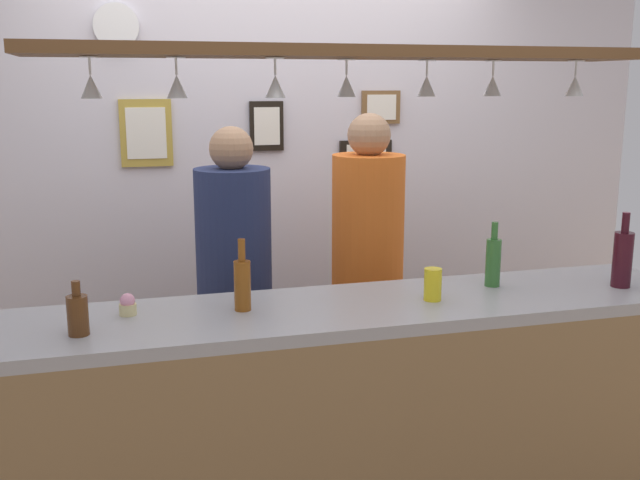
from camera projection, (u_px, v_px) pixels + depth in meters
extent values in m
cube|color=silver|center=(271.00, 183.00, 4.02)|extent=(4.40, 0.06, 2.60)
cube|color=#99999E|center=(352.00, 310.00, 2.71)|extent=(2.70, 0.55, 0.04)
cube|color=olive|center=(374.00, 473.00, 2.58)|extent=(2.65, 0.04, 1.00)
cube|color=brown|center=(351.00, 52.00, 2.57)|extent=(2.20, 0.36, 0.04)
cylinder|color=silver|center=(89.00, 57.00, 2.35)|extent=(0.06, 0.06, 0.00)
cylinder|color=silver|center=(90.00, 66.00, 2.36)|extent=(0.01, 0.01, 0.06)
cone|color=silver|center=(91.00, 87.00, 2.37)|extent=(0.07, 0.07, 0.08)
cylinder|color=silver|center=(176.00, 58.00, 2.39)|extent=(0.06, 0.06, 0.00)
cylinder|color=silver|center=(176.00, 66.00, 2.40)|extent=(0.01, 0.01, 0.06)
cone|color=silver|center=(177.00, 87.00, 2.41)|extent=(0.07, 0.07, 0.08)
cylinder|color=silver|center=(275.00, 58.00, 2.44)|extent=(0.06, 0.06, 0.00)
cylinder|color=silver|center=(275.00, 67.00, 2.45)|extent=(0.01, 0.01, 0.06)
cone|color=silver|center=(275.00, 86.00, 2.46)|extent=(0.07, 0.07, 0.08)
cylinder|color=silver|center=(348.00, 60.00, 2.61)|extent=(0.06, 0.06, 0.00)
cylinder|color=silver|center=(348.00, 68.00, 2.62)|extent=(0.01, 0.01, 0.06)
cone|color=silver|center=(347.00, 86.00, 2.63)|extent=(0.07, 0.07, 0.08)
cylinder|color=silver|center=(427.00, 60.00, 2.69)|extent=(0.06, 0.06, 0.00)
cylinder|color=silver|center=(427.00, 68.00, 2.70)|extent=(0.01, 0.01, 0.06)
cone|color=silver|center=(426.00, 86.00, 2.71)|extent=(0.07, 0.07, 0.08)
cylinder|color=silver|center=(494.00, 61.00, 2.76)|extent=(0.06, 0.06, 0.00)
cylinder|color=silver|center=(493.00, 68.00, 2.77)|extent=(0.01, 0.01, 0.06)
cone|color=silver|center=(492.00, 86.00, 2.78)|extent=(0.07, 0.07, 0.08)
cylinder|color=silver|center=(576.00, 61.00, 2.77)|extent=(0.06, 0.06, 0.00)
cylinder|color=silver|center=(576.00, 68.00, 2.77)|extent=(0.01, 0.01, 0.06)
cone|color=silver|center=(575.00, 86.00, 2.79)|extent=(0.07, 0.07, 0.08)
cube|color=#2D334C|center=(237.00, 397.00, 3.46)|extent=(0.17, 0.18, 0.79)
cylinder|color=navy|center=(234.00, 244.00, 3.31)|extent=(0.34, 0.34, 0.68)
sphere|color=#9E7556|center=(231.00, 148.00, 3.22)|extent=(0.19, 0.19, 0.19)
cube|color=#2D334C|center=(366.00, 380.00, 3.63)|extent=(0.17, 0.18, 0.81)
cylinder|color=orange|center=(368.00, 229.00, 3.47)|extent=(0.34, 0.34, 0.70)
sphere|color=#9E7556|center=(369.00, 135.00, 3.37)|extent=(0.20, 0.20, 0.20)
cylinder|color=brown|center=(242.00, 286.00, 2.62)|extent=(0.06, 0.06, 0.18)
cylinder|color=brown|center=(242.00, 250.00, 2.59)|extent=(0.03, 0.03, 0.08)
cylinder|color=#512D14|center=(78.00, 316.00, 2.36)|extent=(0.07, 0.07, 0.13)
cylinder|color=#512D14|center=(76.00, 289.00, 2.35)|extent=(0.03, 0.03, 0.05)
cylinder|color=#336B2D|center=(493.00, 263.00, 2.93)|extent=(0.06, 0.06, 0.19)
cylinder|color=#336B2D|center=(495.00, 231.00, 2.90)|extent=(0.03, 0.03, 0.07)
cylinder|color=#380F19|center=(622.00, 260.00, 2.92)|extent=(0.08, 0.08, 0.22)
cylinder|color=#380F19|center=(626.00, 223.00, 2.89)|extent=(0.03, 0.03, 0.08)
cylinder|color=yellow|center=(433.00, 284.00, 2.74)|extent=(0.07, 0.07, 0.12)
cylinder|color=beige|center=(128.00, 309.00, 2.58)|extent=(0.06, 0.06, 0.04)
sphere|color=pink|center=(127.00, 301.00, 2.57)|extent=(0.05, 0.05, 0.05)
cube|color=#B29338|center=(146.00, 133.00, 3.75)|extent=(0.26, 0.02, 0.34)
cube|color=white|center=(146.00, 133.00, 3.74)|extent=(0.20, 0.01, 0.26)
cube|color=black|center=(267.00, 126.00, 3.91)|extent=(0.18, 0.02, 0.26)
cube|color=white|center=(267.00, 126.00, 3.90)|extent=(0.14, 0.01, 0.20)
cube|color=black|center=(366.00, 157.00, 4.09)|extent=(0.30, 0.02, 0.18)
cube|color=white|center=(366.00, 157.00, 4.08)|extent=(0.23, 0.01, 0.14)
cube|color=brown|center=(381.00, 107.00, 4.06)|extent=(0.22, 0.02, 0.18)
cube|color=white|center=(382.00, 107.00, 4.04)|extent=(0.17, 0.01, 0.14)
cylinder|color=white|center=(116.00, 26.00, 3.60)|extent=(0.22, 0.03, 0.22)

